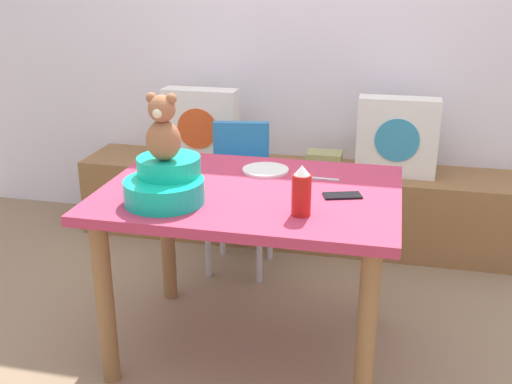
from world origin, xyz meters
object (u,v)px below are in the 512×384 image
pillow_floral_left (201,126)px  infant_seat_teal (166,183)px  dining_table (251,215)px  ketchup_bottle (301,192)px  coffee_mug (166,152)px  dinner_plate_near (266,170)px  highchair (240,177)px  book_stack (324,160)px  teddy_bear (163,129)px  pillow_floral_right (397,137)px  cell_phone (342,196)px

pillow_floral_left → infant_seat_teal: bearing=-77.5°
pillow_floral_left → dining_table: 1.29m
pillow_floral_left → ketchup_bottle: bearing=-59.4°
coffee_mug → dinner_plate_near: 0.47m
pillow_floral_left → highchair: size_ratio=0.56×
book_stack → teddy_bear: 1.53m
pillow_floral_right → teddy_bear: bearing=-121.8°
teddy_bear → coffee_mug: size_ratio=2.08×
teddy_bear → book_stack: bearing=72.3°
highchair → pillow_floral_left: bearing=129.5°
dining_table → ketchup_bottle: (0.24, -0.22, 0.20)m
pillow_floral_left → infant_seat_teal: 1.39m
pillow_floral_right → infant_seat_teal: bearing=-121.9°
infant_seat_teal → highchair: bearing=87.4°
highchair → ketchup_bottle: (0.47, -0.96, 0.31)m
infant_seat_teal → cell_phone: 0.67m
infant_seat_teal → teddy_bear: size_ratio=1.32×
dining_table → coffee_mug: bearing=150.1°
teddy_bear → cell_phone: bearing=16.6°
pillow_floral_right → dining_table: size_ratio=0.37×
pillow_floral_right → dinner_plate_near: 1.08m
infant_seat_teal → coffee_mug: (-0.17, 0.46, -0.02)m
book_stack → dinner_plate_near: size_ratio=1.00×
pillow_floral_left → highchair: pillow_floral_left is taller
ketchup_bottle → coffee_mug: size_ratio=1.54×
ketchup_bottle → pillow_floral_left: bearing=120.6°
dining_table → infant_seat_teal: bearing=-144.6°
coffee_mug → dinner_plate_near: coffee_mug is taller
highchair → cell_phone: size_ratio=5.49×
dining_table → dinner_plate_near: dinner_plate_near is taller
cell_phone → ketchup_bottle: bearing=131.7°
infant_seat_teal → cell_phone: (0.64, 0.19, -0.07)m
highchair → dinner_plate_near: (0.25, -0.51, 0.22)m
dining_table → cell_phone: 0.38m
highchair → ketchup_bottle: size_ratio=4.27×
highchair → infant_seat_teal: infant_seat_teal is taller
infant_seat_teal → coffee_mug: 0.49m
teddy_bear → cell_phone: teddy_bear is taller
pillow_floral_right → coffee_mug: (-1.01, -0.90, 0.11)m
dining_table → dinner_plate_near: 0.26m
teddy_bear → coffee_mug: (-0.17, 0.46, -0.23)m
highchair → dinner_plate_near: highchair is taller
pillow_floral_right → cell_phone: bearing=-99.7°
book_stack → ketchup_bottle: (0.08, -1.40, 0.32)m
book_stack → pillow_floral_left: bearing=-178.4°
pillow_floral_left → coffee_mug: (0.13, -0.90, 0.11)m
pillow_floral_right → book_stack: (-0.40, 0.02, -0.17)m
pillow_floral_left → dining_table: pillow_floral_left is taller
dining_table → infant_seat_teal: (-0.28, -0.20, 0.19)m
dining_table → cell_phone: cell_phone is taller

